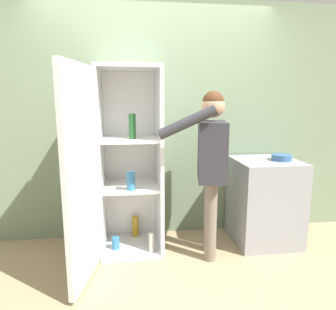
% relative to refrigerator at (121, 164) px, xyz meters
% --- Properties ---
extents(ground_plane, '(12.00, 12.00, 0.00)m').
position_rel_refrigerator_xyz_m(ground_plane, '(0.38, -0.55, -0.91)').
color(ground_plane, tan).
extents(wall_back, '(7.00, 0.06, 2.55)m').
position_rel_refrigerator_xyz_m(wall_back, '(0.38, 0.43, 0.37)').
color(wall_back, gray).
rests_on(wall_back, ground_plane).
extents(refrigerator, '(0.79, 1.18, 1.83)m').
position_rel_refrigerator_xyz_m(refrigerator, '(0.00, 0.00, 0.00)').
color(refrigerator, silver).
rests_on(refrigerator, ground_plane).
extents(person, '(0.70, 0.58, 1.60)m').
position_rel_refrigerator_xyz_m(person, '(0.84, -0.18, 0.10)').
color(person, '#726656').
rests_on(person, ground_plane).
extents(counter, '(0.65, 0.65, 0.90)m').
position_rel_refrigerator_xyz_m(counter, '(1.51, 0.06, -0.46)').
color(counter, gray).
rests_on(counter, ground_plane).
extents(bowl, '(0.20, 0.20, 0.06)m').
position_rel_refrigerator_xyz_m(bowl, '(1.66, 0.02, 0.02)').
color(bowl, '#335B8E').
rests_on(bowl, counter).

